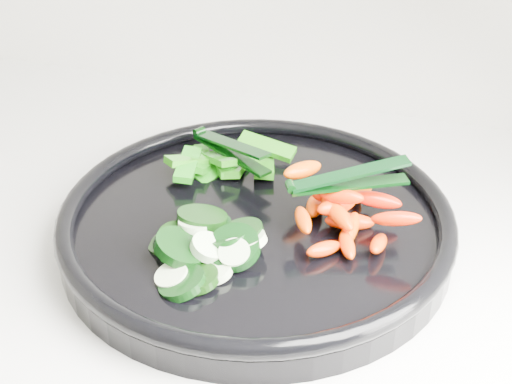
% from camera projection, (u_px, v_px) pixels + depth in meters
% --- Properties ---
extents(veggie_tray, '(0.43, 0.43, 0.04)m').
position_uv_depth(veggie_tray, '(256.00, 223.00, 0.68)').
color(veggie_tray, black).
rests_on(veggie_tray, counter).
extents(cucumber_pile, '(0.12, 0.14, 0.04)m').
position_uv_depth(cucumber_pile, '(201.00, 245.00, 0.63)').
color(cucumber_pile, black).
rests_on(cucumber_pile, veggie_tray).
extents(carrot_pile, '(0.14, 0.15, 0.05)m').
position_uv_depth(carrot_pile, '(342.00, 208.00, 0.66)').
color(carrot_pile, '#FF6500').
rests_on(carrot_pile, veggie_tray).
extents(pepper_pile, '(0.12, 0.11, 0.04)m').
position_uv_depth(pepper_pile, '(226.00, 162.00, 0.75)').
color(pepper_pile, '#146809').
rests_on(pepper_pile, veggie_tray).
extents(tong_carrot, '(0.11, 0.07, 0.02)m').
position_uv_depth(tong_carrot, '(346.00, 180.00, 0.64)').
color(tong_carrot, black).
rests_on(tong_carrot, carrot_pile).
extents(tong_pepper, '(0.11, 0.07, 0.02)m').
position_uv_depth(tong_pepper, '(229.00, 148.00, 0.74)').
color(tong_pepper, black).
rests_on(tong_pepper, pepper_pile).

